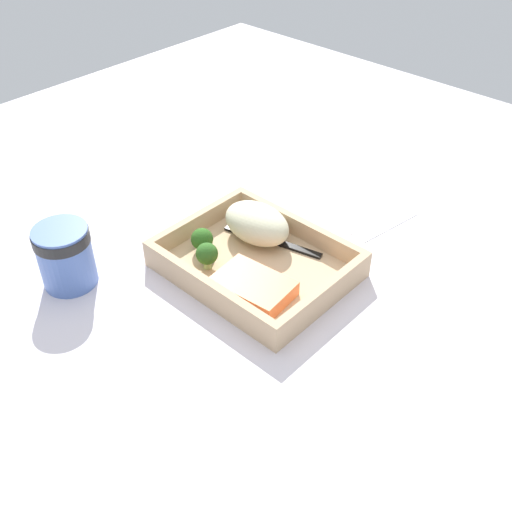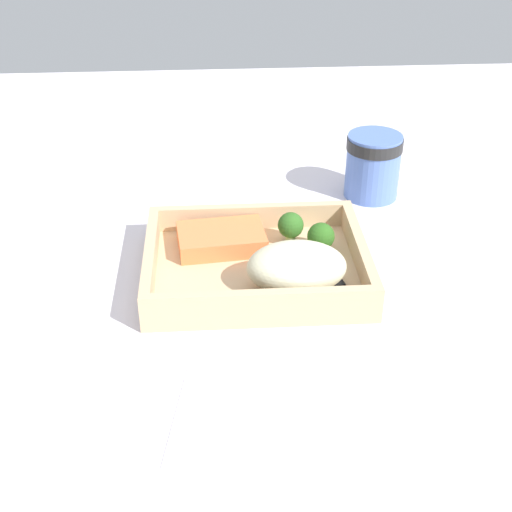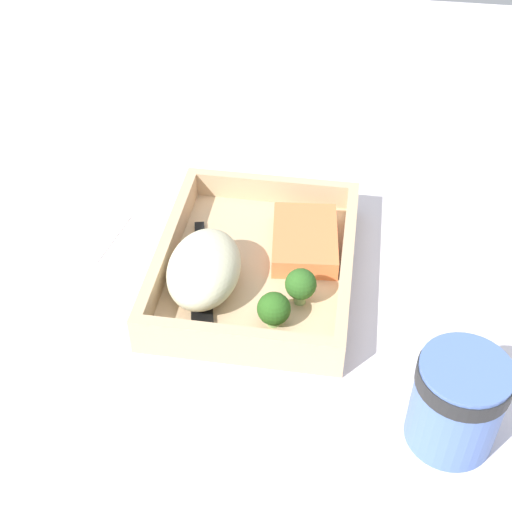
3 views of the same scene
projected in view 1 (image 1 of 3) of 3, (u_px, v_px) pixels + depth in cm
name	position (u px, v px, depth cm)	size (l,w,h in cm)	color
ground_plane	(256.00, 276.00, 87.79)	(160.00, 160.00, 2.00)	silver
takeout_tray	(256.00, 267.00, 86.79)	(25.61, 20.37, 1.20)	tan
tray_rim	(256.00, 256.00, 85.46)	(25.61, 20.37, 3.06)	tan
salmon_fillet	(253.00, 287.00, 80.88)	(10.42, 7.01, 2.23)	#E97642
mashed_potatoes	(257.00, 223.00, 89.56)	(11.07, 7.38, 5.56)	beige
broccoli_floret_1	(207.00, 254.00, 84.37)	(3.19, 3.19, 4.09)	#84A767
broccoli_floret_2	(202.00, 239.00, 87.68)	(3.32, 3.32, 3.75)	#77A258
fork	(266.00, 238.00, 90.92)	(15.75, 5.32, 0.44)	black
paper_cup	(65.00, 253.00, 82.09)	(7.73, 7.73, 9.11)	#4F6EB6
receipt_slip	(373.00, 215.00, 98.01)	(8.71, 12.84, 0.24)	white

